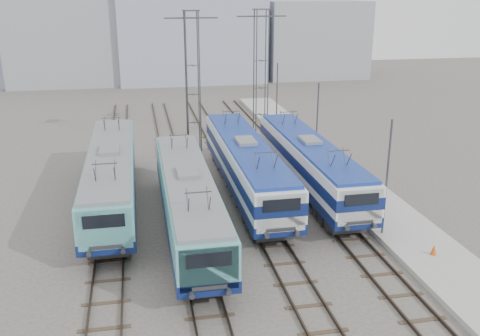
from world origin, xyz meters
The scene contains 15 objects.
ground centered at (0.00, 0.00, 0.00)m, with size 160.00×160.00×0.00m, color #514C47.
platform centered at (10.20, 8.00, 0.15)m, with size 4.00×70.00×0.30m, color #9E9E99.
locomotive_far_left centered at (-6.75, 9.61, 2.30)m, with size 2.93×18.52×3.49m.
locomotive_center_left centered at (-2.25, 4.62, 2.22)m, with size 2.82×17.81×3.35m.
locomotive_center_right centered at (2.25, 10.01, 2.37)m, with size 2.95×18.64×3.50m.
locomotive_far_right centered at (6.75, 9.87, 2.30)m, with size 2.85×18.00×3.38m.
catenary_tower_west centered at (0.00, 22.00, 6.64)m, with size 4.50×1.20×12.00m.
catenary_tower_east centered at (6.50, 24.00, 6.64)m, with size 4.50×1.20×12.00m.
mast_front centered at (8.60, 2.00, 3.50)m, with size 0.12×0.12×7.00m, color #3F4247.
mast_mid centered at (8.60, 14.00, 3.50)m, with size 0.12×0.12×7.00m, color #3F4247.
mast_rear centered at (8.60, 26.00, 3.50)m, with size 0.12×0.12×7.00m, color #3F4247.
safety_cone centered at (10.10, -1.02, 0.59)m, with size 0.34×0.34×0.58m, color #CB4E14.
building_west centered at (-14.00, 62.00, 7.00)m, with size 18.00×12.00×14.00m, color gray.
building_center centered at (4.00, 62.00, 9.00)m, with size 22.00×14.00×18.00m, color #919BB2.
building_east centered at (24.00, 62.00, 6.00)m, with size 16.00×12.00×12.00m, color gray.
Camera 1 is at (-4.80, -23.96, 13.56)m, focal length 40.00 mm.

